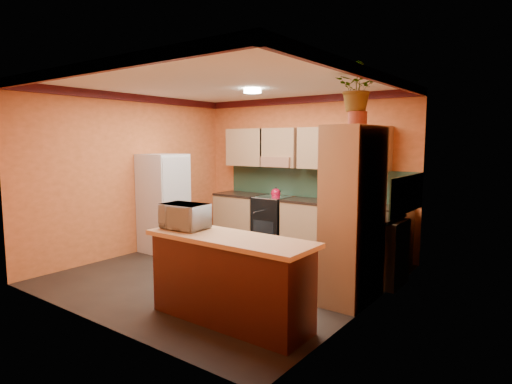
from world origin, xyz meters
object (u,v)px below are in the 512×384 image
(microwave, at_px, (184,216))
(base_cabinets_back, at_px, (302,226))
(fridge, at_px, (164,203))
(pantry, at_px, (353,215))
(breakfast_bar, at_px, (230,281))
(stove, at_px, (273,221))

(microwave, bearing_deg, base_cabinets_back, 89.78)
(fridge, xyz_separation_m, pantry, (3.60, -0.22, 0.20))
(breakfast_bar, bearing_deg, fridge, 150.80)
(base_cabinets_back, xyz_separation_m, stove, (-0.62, -0.00, 0.02))
(base_cabinets_back, xyz_separation_m, fridge, (-1.93, -1.44, 0.41))
(base_cabinets_back, bearing_deg, pantry, -44.97)
(microwave, bearing_deg, pantry, 38.60)
(fridge, bearing_deg, base_cabinets_back, 36.83)
(stove, relative_size, microwave, 1.77)
(fridge, xyz_separation_m, breakfast_bar, (2.82, -1.58, -0.41))
(pantry, bearing_deg, fridge, 176.44)
(pantry, distance_m, microwave, 1.98)
(base_cabinets_back, relative_size, fridge, 2.15)
(base_cabinets_back, bearing_deg, breakfast_bar, -73.59)
(stove, bearing_deg, breakfast_bar, -63.37)
(stove, height_order, microwave, microwave)
(stove, relative_size, fridge, 0.54)
(base_cabinets_back, bearing_deg, stove, -180.00)
(breakfast_bar, height_order, microwave, microwave)
(base_cabinets_back, height_order, microwave, microwave)
(base_cabinets_back, xyz_separation_m, pantry, (1.67, -1.67, 0.61))
(base_cabinets_back, relative_size, microwave, 7.11)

